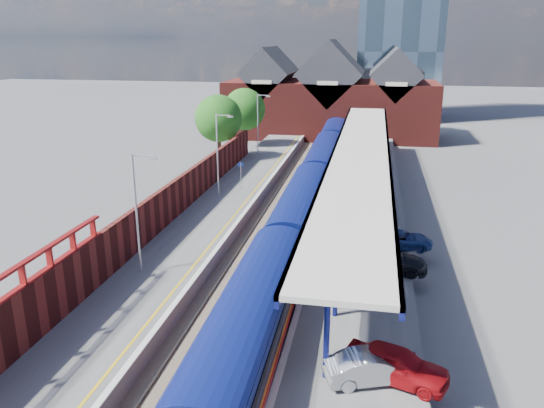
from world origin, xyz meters
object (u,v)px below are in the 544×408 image
at_px(lamp_post_b, 138,206).
at_px(parked_car_silver, 372,367).
at_px(parked_car_red, 396,364).
at_px(train, 314,179).
at_px(platform_sign, 241,171).
at_px(lamp_post_d, 259,121).
at_px(parked_car_blue, 401,239).
at_px(parked_car_dark, 385,259).
at_px(lamp_post_c, 219,150).

bearing_deg(lamp_post_b, parked_car_silver, -30.99).
bearing_deg(lamp_post_b, parked_car_red, -28.50).
distance_m(train, platform_sign, 6.57).
xyz_separation_m(lamp_post_b, lamp_post_d, (0.00, 32.00, 0.00)).
xyz_separation_m(parked_car_silver, parked_car_blue, (1.67, 14.56, -0.06)).
bearing_deg(train, parked_car_silver, -78.70).
xyz_separation_m(parked_car_red, parked_car_dark, (-0.30, 10.53, -0.00)).
height_order(platform_sign, parked_car_dark, platform_sign).
height_order(train, parked_car_red, train).
height_order(parked_car_red, parked_car_silver, parked_car_red).
distance_m(lamp_post_b, parked_car_red, 16.41).
xyz_separation_m(train, parked_car_blue, (7.01, -12.17, -0.55)).
relative_size(train, lamp_post_c, 9.42).
xyz_separation_m(lamp_post_b, platform_sign, (1.36, 18.00, -2.30)).
height_order(lamp_post_d, parked_car_silver, lamp_post_d).
relative_size(parked_car_silver, parked_car_blue, 0.93).
bearing_deg(platform_sign, lamp_post_c, -124.26).
distance_m(parked_car_silver, parked_car_blue, 14.66).
distance_m(train, lamp_post_b, 20.58).
xyz_separation_m(parked_car_red, parked_car_silver, (-0.93, -0.26, -0.08)).
bearing_deg(lamp_post_b, train, 67.32).
xyz_separation_m(platform_sign, parked_car_red, (12.76, -25.67, -0.99)).
relative_size(train, parked_car_silver, 17.43).
bearing_deg(lamp_post_c, parked_car_dark, -43.54).
relative_size(parked_car_dark, parked_car_blue, 1.19).
bearing_deg(parked_car_dark, train, 23.93).
distance_m(lamp_post_c, parked_car_red, 27.76).
distance_m(lamp_post_d, parked_car_blue, 29.60).
bearing_deg(lamp_post_d, parked_car_dark, -64.62).
bearing_deg(parked_car_blue, lamp_post_c, 56.18).
relative_size(platform_sign, parked_car_silver, 0.66).
bearing_deg(lamp_post_b, platform_sign, 85.67).
xyz_separation_m(lamp_post_b, parked_car_silver, (13.20, -7.93, -3.37)).
distance_m(lamp_post_d, platform_sign, 14.25).
xyz_separation_m(lamp_post_b, parked_car_dark, (13.82, 2.86, -3.29)).
bearing_deg(lamp_post_b, parked_car_dark, 11.70).
height_order(parked_car_red, parked_car_blue, parked_car_red).
relative_size(lamp_post_b, platform_sign, 2.80).
bearing_deg(parked_car_red, parked_car_silver, 123.94).
bearing_deg(parked_car_silver, lamp_post_c, 8.62).
bearing_deg(train, lamp_post_c, -160.37).
distance_m(lamp_post_c, parked_car_blue, 17.90).
bearing_deg(train, parked_car_blue, -60.06).
relative_size(parked_car_red, parked_car_silver, 1.09).
xyz_separation_m(platform_sign, parked_car_silver, (11.83, -25.93, -1.07)).
height_order(lamp_post_d, platform_sign, lamp_post_d).
height_order(lamp_post_b, parked_car_dark, lamp_post_b).
bearing_deg(parked_car_dark, lamp_post_c, 49.86).
xyz_separation_m(lamp_post_d, parked_car_silver, (13.20, -39.93, -3.37)).
xyz_separation_m(lamp_post_c, parked_car_blue, (14.86, -9.36, -3.42)).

